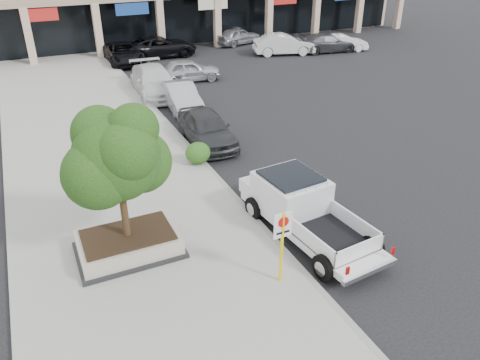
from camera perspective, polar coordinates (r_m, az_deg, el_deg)
name	(u,v)px	position (r m, az deg, el deg)	size (l,w,h in m)	color
ground	(306,224)	(16.57, 8.09, -5.35)	(120.00, 120.00, 0.00)	black
sidewalk	(112,180)	(19.72, -15.31, -0.04)	(8.00, 52.00, 0.15)	gray
curb	(203,162)	(20.58, -4.55, 2.18)	(0.20, 52.00, 0.15)	gray
planter	(129,243)	(15.08, -13.41, -7.51)	(3.20, 2.20, 0.68)	black
planter_tree	(120,155)	(13.77, -14.37, 2.95)	(2.90, 2.55, 4.00)	#302012
no_parking_sign	(282,238)	(12.96, 5.17, -7.05)	(0.55, 0.09, 2.30)	yellow
hedge	(198,153)	(20.17, -5.15, 3.30)	(1.10, 0.99, 0.94)	#1A4F16
pickup_truck	(309,213)	(15.48, 8.45, -3.95)	(2.18, 5.89, 1.85)	white
curb_car_a	(207,128)	(22.29, -4.07, 6.34)	(1.88, 4.67, 1.59)	#2A2C2E
curb_car_b	(181,96)	(27.07, -7.19, 10.07)	(1.56, 4.46, 1.47)	#A1A2A9
curb_car_c	(154,81)	(29.86, -10.39, 11.77)	(2.33, 5.73, 1.66)	silver
curb_car_d	(123,53)	(37.95, -14.04, 14.78)	(2.49, 5.40, 1.50)	black
lot_car_a	(188,70)	(32.39, -6.35, 13.17)	(1.74, 4.33, 1.47)	#A9ADB2
lot_car_b	(284,44)	(39.72, 5.36, 16.15)	(1.73, 4.97, 1.64)	silver
lot_car_c	(327,43)	(41.10, 10.52, 16.13)	(2.10, 5.15, 1.50)	#333539
lot_car_d	(160,47)	(39.30, -9.69, 15.73)	(2.67, 5.80, 1.61)	black
lot_car_e	(238,36)	(43.24, -0.24, 17.14)	(1.74, 4.31, 1.47)	gray
lot_car_f	(343,43)	(41.74, 12.45, 16.02)	(1.42, 4.06, 1.34)	white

